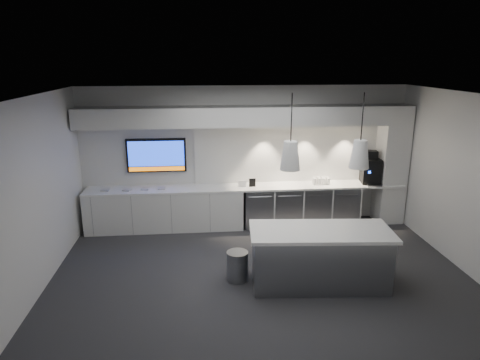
{
  "coord_description": "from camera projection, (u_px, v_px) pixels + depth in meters",
  "views": [
    {
      "loc": [
        -0.97,
        -6.55,
        3.53
      ],
      "look_at": [
        -0.24,
        1.1,
        1.35
      ],
      "focal_mm": 32.0,
      "sensor_mm": 36.0,
      "label": 1
    }
  ],
  "objects": [
    {
      "name": "pendant_left",
      "position": [
        290.0,
        155.0,
        6.33
      ],
      "size": [
        0.3,
        0.3,
        1.13
      ],
      "color": "silver",
      "rests_on": "ceiling"
    },
    {
      "name": "tray_a",
      "position": [
        105.0,
        190.0,
        8.84
      ],
      "size": [
        0.16,
        0.16,
        0.02
      ],
      "primitive_type": "cube",
      "rotation": [
        0.0,
        0.0,
        -0.01
      ],
      "color": "#ABABAB",
      "rests_on": "back_counter"
    },
    {
      "name": "tray_c",
      "position": [
        145.0,
        189.0,
        8.93
      ],
      "size": [
        0.18,
        0.18,
        0.02
      ],
      "primitive_type": "cube",
      "rotation": [
        0.0,
        0.0,
        -0.15
      ],
      "color": "#ABABAB",
      "rests_on": "back_counter"
    },
    {
      "name": "floor",
      "position": [
        260.0,
        273.0,
        7.32
      ],
      "size": [
        7.0,
        7.0,
        0.0
      ],
      "primitive_type": "plane",
      "color": "#2C2C2F",
      "rests_on": "ground"
    },
    {
      "name": "coffee_machine",
      "position": [
        371.0,
        170.0,
        9.35
      ],
      "size": [
        0.46,
        0.61,
        0.72
      ],
      "rotation": [
        0.0,
        0.0,
        -0.16
      ],
      "color": "black",
      "rests_on": "back_counter"
    },
    {
      "name": "fridge_unit_a",
      "position": [
        258.0,
        207.0,
        9.31
      ],
      "size": [
        0.6,
        0.61,
        0.85
      ],
      "primitive_type": "cube",
      "color": "gray",
      "rests_on": "floor"
    },
    {
      "name": "backsplash",
      "position": [
        299.0,
        152.0,
        9.38
      ],
      "size": [
        4.6,
        0.03,
        1.3
      ],
      "primitive_type": "cube",
      "color": "silver",
      "rests_on": "wall_back"
    },
    {
      "name": "pendant_right",
      "position": [
        360.0,
        154.0,
        6.42
      ],
      "size": [
        0.3,
        0.3,
        1.13
      ],
      "color": "silver",
      "rests_on": "ceiling"
    },
    {
      "name": "bin",
      "position": [
        237.0,
        266.0,
        7.03
      ],
      "size": [
        0.4,
        0.4,
        0.5
      ],
      "primitive_type": "cylinder",
      "rotation": [
        0.0,
        0.0,
        0.13
      ],
      "color": "gray",
      "rests_on": "floor"
    },
    {
      "name": "sign_white",
      "position": [
        242.0,
        184.0,
        9.09
      ],
      "size": [
        0.18,
        0.05,
        0.14
      ],
      "primitive_type": "cube",
      "rotation": [
        0.0,
        0.0,
        -0.15
      ],
      "color": "white",
      "rests_on": "back_counter"
    },
    {
      "name": "island",
      "position": [
        320.0,
        257.0,
        6.83
      ],
      "size": [
        2.3,
        1.13,
        0.94
      ],
      "rotation": [
        0.0,
        0.0,
        -0.08
      ],
      "color": "gray",
      "rests_on": "floor"
    },
    {
      "name": "wall_back",
      "position": [
        245.0,
        156.0,
        9.31
      ],
      "size": [
        7.0,
        0.0,
        7.0
      ],
      "primitive_type": "plane",
      "rotation": [
        1.57,
        0.0,
        0.0
      ],
      "color": "silver",
      "rests_on": "floor"
    },
    {
      "name": "tray_b",
      "position": [
        127.0,
        190.0,
        8.86
      ],
      "size": [
        0.2,
        0.2,
        0.02
      ],
      "primitive_type": "cube",
      "rotation": [
        0.0,
        0.0,
        -0.29
      ],
      "color": "#ABABAB",
      "rests_on": "back_counter"
    },
    {
      "name": "tray_d",
      "position": [
        162.0,
        188.0,
        8.97
      ],
      "size": [
        0.17,
        0.17,
        0.02
      ],
      "primitive_type": "cube",
      "rotation": [
        0.0,
        0.0,
        0.06
      ],
      "color": "#ABABAB",
      "rests_on": "back_counter"
    },
    {
      "name": "ceiling",
      "position": [
        263.0,
        95.0,
        6.5
      ],
      "size": [
        7.0,
        7.0,
        0.0
      ],
      "primitive_type": "plane",
      "rotation": [
        3.14,
        0.0,
        0.0
      ],
      "color": "black",
      "rests_on": "wall_back"
    },
    {
      "name": "back_counter",
      "position": [
        247.0,
        187.0,
        9.16
      ],
      "size": [
        6.8,
        0.65,
        0.04
      ],
      "primitive_type": "cube",
      "color": "white",
      "rests_on": "left_base_cabinets"
    },
    {
      "name": "cup_cluster",
      "position": [
        321.0,
        181.0,
        9.29
      ],
      "size": [
        0.37,
        0.17,
        0.15
      ],
      "primitive_type": null,
      "color": "white",
      "rests_on": "back_counter"
    },
    {
      "name": "column",
      "position": [
        391.0,
        165.0,
        9.36
      ],
      "size": [
        0.55,
        0.55,
        2.6
      ],
      "primitive_type": "cube",
      "color": "silver",
      "rests_on": "floor"
    },
    {
      "name": "wall_front",
      "position": [
        295.0,
        258.0,
        4.52
      ],
      "size": [
        7.0,
        0.0,
        7.0
      ],
      "primitive_type": "plane",
      "rotation": [
        -1.57,
        0.0,
        0.0
      ],
      "color": "silver",
      "rests_on": "floor"
    },
    {
      "name": "fridge_unit_c",
      "position": [
        314.0,
        205.0,
        9.42
      ],
      "size": [
        0.6,
        0.61,
        0.85
      ],
      "primitive_type": "cube",
      "color": "gray",
      "rests_on": "floor"
    },
    {
      "name": "wall_left",
      "position": [
        37.0,
        195.0,
        6.59
      ],
      "size": [
        0.0,
        7.0,
        7.0
      ],
      "primitive_type": "plane",
      "rotation": [
        1.57,
        0.0,
        1.57
      ],
      "color": "silver",
      "rests_on": "floor"
    },
    {
      "name": "fridge_unit_d",
      "position": [
        342.0,
        204.0,
        9.48
      ],
      "size": [
        0.6,
        0.61,
        0.85
      ],
      "primitive_type": "cube",
      "color": "gray",
      "rests_on": "floor"
    },
    {
      "name": "soffit",
      "position": [
        247.0,
        116.0,
        8.77
      ],
      "size": [
        6.9,
        0.6,
        0.4
      ],
      "primitive_type": "cube",
      "color": "silver",
      "rests_on": "wall_back"
    },
    {
      "name": "wall_tv",
      "position": [
        156.0,
        155.0,
        9.07
      ],
      "size": [
        1.25,
        0.07,
        0.72
      ],
      "color": "black",
      "rests_on": "wall_back"
    },
    {
      "name": "left_base_cabinets",
      "position": [
        165.0,
        210.0,
        9.13
      ],
      "size": [
        3.3,
        0.63,
        0.86
      ],
      "primitive_type": "cube",
      "color": "silver",
      "rests_on": "floor"
    },
    {
      "name": "sign_black",
      "position": [
        252.0,
        183.0,
        9.11
      ],
      "size": [
        0.14,
        0.03,
        0.18
      ],
      "primitive_type": "cube",
      "rotation": [
        0.0,
        0.0,
        0.07
      ],
      "color": "black",
      "rests_on": "back_counter"
    },
    {
      "name": "fridge_unit_b",
      "position": [
        286.0,
        206.0,
        9.37
      ],
      "size": [
        0.6,
        0.61,
        0.85
      ],
      "primitive_type": "cube",
      "color": "gray",
      "rests_on": "floor"
    },
    {
      "name": "wall_right",
      "position": [
        466.0,
        183.0,
        7.23
      ],
      "size": [
        0.0,
        7.0,
        7.0
      ],
      "primitive_type": "plane",
      "rotation": [
        1.57,
        0.0,
        -1.57
      ],
      "color": "silver",
      "rests_on": "floor"
    }
  ]
}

